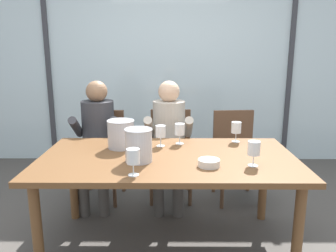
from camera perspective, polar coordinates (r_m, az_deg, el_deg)
ground at (r=3.70m, az=0.07°, el=-11.09°), size 14.00×14.00×0.00m
window_glass_panel at (r=4.50m, az=0.16°, el=10.34°), size 7.11×0.03×2.60m
window_mullion_left at (r=4.76m, az=-19.77°, el=9.74°), size 0.06×0.06×2.60m
window_mullion_right at (r=4.75m, az=20.15°, el=9.71°), size 0.06×0.06×2.60m
hillside_vineyard at (r=8.87m, az=0.29°, el=9.40°), size 13.11×2.40×1.89m
dining_table at (r=2.52m, az=-0.06°, el=-6.77°), size 1.91×1.03×0.73m
chair_near_curtain at (r=3.52m, az=-11.17°, el=-3.53°), size 0.48×0.48×0.89m
chair_left_of_center at (r=3.47m, az=0.45°, el=-3.49°), size 0.44×0.44×0.89m
chair_center at (r=3.50m, az=11.40°, el=-3.63°), size 0.48×0.48×0.89m
person_charcoal_jacket at (r=3.34m, az=-12.02°, el=-1.36°), size 0.47×0.62×1.21m
person_beige_jumper at (r=3.26m, az=0.14°, el=-1.41°), size 0.46×0.61×1.21m
ice_bucket_primary at (r=2.70m, az=-8.07°, el=-1.31°), size 0.22×0.22×0.23m
ice_bucket_secondary at (r=2.36m, az=-5.05°, el=-3.20°), size 0.20×0.20×0.24m
tasting_bowl at (r=2.30m, az=7.01°, el=-6.28°), size 0.15×0.15×0.05m
wine_glass_by_left_taster at (r=2.34m, az=14.48°, el=-3.89°), size 0.08×0.08×0.17m
wine_glass_near_bucket at (r=2.72m, az=-1.27°, el=-1.08°), size 0.08×0.08×0.17m
wine_glass_center_pour at (r=2.79m, az=2.02°, el=-0.73°), size 0.08×0.08×0.17m
wine_glass_by_right_taster at (r=2.91m, az=11.59°, el=-0.42°), size 0.08×0.08×0.17m
wine_glass_spare_empty at (r=2.11m, az=-5.99°, el=-5.39°), size 0.08×0.08×0.17m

